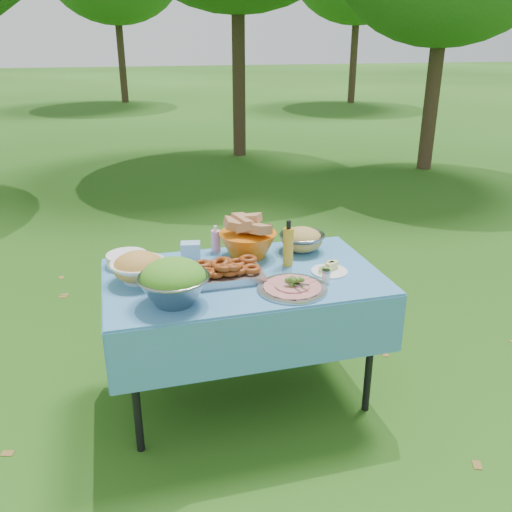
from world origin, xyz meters
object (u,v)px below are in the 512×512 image
(picnic_table, at_px, (244,337))
(plate_stack, at_px, (127,259))
(pasta_bowl_steel, at_px, (302,239))
(salad_bowl, at_px, (174,282))
(charcuterie_platter, at_px, (293,282))
(bread_bowl, at_px, (248,238))
(oil_bottle, at_px, (288,243))

(picnic_table, distance_m, plate_stack, 0.78)
(picnic_table, height_order, pasta_bowl_steel, pasta_bowl_steel)
(salad_bowl, relative_size, charcuterie_platter, 0.95)
(salad_bowl, relative_size, pasta_bowl_steel, 1.28)
(bread_bowl, bearing_deg, plate_stack, 175.62)
(pasta_bowl_steel, xyz_separation_m, oil_bottle, (-0.15, -0.20, 0.06))
(picnic_table, distance_m, charcuterie_platter, 0.52)
(pasta_bowl_steel, distance_m, charcuterie_platter, 0.55)
(charcuterie_platter, bearing_deg, picnic_table, 128.92)
(oil_bottle, bearing_deg, charcuterie_platter, -103.98)
(plate_stack, relative_size, oil_bottle, 0.87)
(picnic_table, distance_m, salad_bowl, 0.67)
(salad_bowl, height_order, bread_bowl, salad_bowl)
(picnic_table, xyz_separation_m, oil_bottle, (0.27, 0.07, 0.51))
(plate_stack, relative_size, bread_bowl, 0.68)
(plate_stack, height_order, bread_bowl, bread_bowl)
(picnic_table, bearing_deg, salad_bowl, -149.30)
(bread_bowl, distance_m, charcuterie_platter, 0.51)
(plate_stack, bearing_deg, picnic_table, -27.38)
(picnic_table, bearing_deg, pasta_bowl_steel, 31.74)
(picnic_table, xyz_separation_m, salad_bowl, (-0.40, -0.23, 0.49))
(plate_stack, height_order, oil_bottle, oil_bottle)
(plate_stack, distance_m, pasta_bowl_steel, 1.02)
(bread_bowl, xyz_separation_m, charcuterie_platter, (0.10, -0.50, -0.07))
(picnic_table, relative_size, salad_bowl, 4.32)
(picnic_table, relative_size, bread_bowl, 4.41)
(picnic_table, xyz_separation_m, pasta_bowl_steel, (0.42, 0.26, 0.45))
(picnic_table, relative_size, charcuterie_platter, 4.10)
(pasta_bowl_steel, bearing_deg, bread_bowl, -178.70)
(plate_stack, height_order, charcuterie_platter, charcuterie_platter)
(charcuterie_platter, bearing_deg, salad_bowl, 179.32)
(oil_bottle, bearing_deg, bread_bowl, 133.82)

